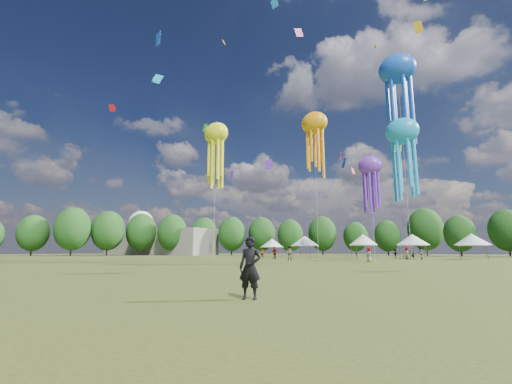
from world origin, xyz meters
The scene contains 10 objects.
ground centered at (0.00, 0.00, 0.00)m, with size 300.00×300.00×0.00m, color #384416.
observer_main centered at (8.29, -0.88, 0.80)m, with size 0.59×0.38×1.61m, color black.
spectator_near centered at (-7.39, 34.87, 0.95)m, with size 0.92×0.72×1.89m, color gray.
spectators_far centered at (1.00, 45.25, 0.87)m, with size 26.64×21.58×1.91m.
festival_tents centered at (-2.99, 54.25, 3.10)m, with size 41.38×9.44×4.19m.
show_kites centered at (-3.20, 37.44, 19.68)m, with size 35.39×13.99×28.97m.
small_kites centered at (-1.13, 43.84, 29.83)m, with size 73.15×59.06×46.73m.
treeline centered at (-3.87, 62.51, 6.54)m, with size 201.57×95.24×13.43m.
hangar centered at (-72.00, 72.00, 4.00)m, with size 40.00×12.00×8.00m, color gray.
radome centered at (-88.00, 78.00, 9.99)m, with size 9.00×9.00×16.00m.
Camera 1 is at (13.03, -8.55, 1.22)m, focal length 23.86 mm.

